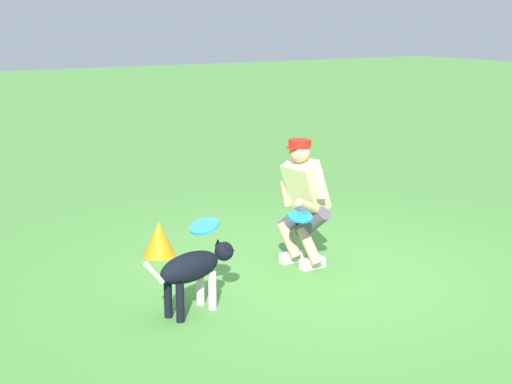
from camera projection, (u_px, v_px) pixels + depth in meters
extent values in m
plane|color=#509240|center=(314.00, 275.00, 7.26)|extent=(60.00, 60.00, 0.00)
cube|color=silver|center=(292.00, 257.00, 7.65)|extent=(0.26, 0.10, 0.10)
cylinder|color=tan|center=(289.00, 240.00, 7.57)|extent=(0.18, 0.32, 0.37)
cylinder|color=#534B57|center=(295.00, 218.00, 7.55)|extent=(0.23, 0.43, 0.37)
cube|color=silver|center=(312.00, 263.00, 7.46)|extent=(0.26, 0.10, 0.10)
cylinder|color=tan|center=(309.00, 246.00, 7.38)|extent=(0.18, 0.32, 0.37)
cylinder|color=#534B57|center=(312.00, 223.00, 7.38)|extent=(0.23, 0.43, 0.37)
cube|color=beige|center=(306.00, 186.00, 7.41)|extent=(0.47, 0.42, 0.58)
cylinder|color=beige|center=(290.00, 178.00, 7.52)|extent=(0.12, 0.15, 0.29)
cylinder|color=beige|center=(320.00, 184.00, 7.24)|extent=(0.12, 0.15, 0.29)
cylinder|color=tan|center=(307.00, 206.00, 7.13)|extent=(0.30, 0.14, 0.19)
cylinder|color=tan|center=(286.00, 194.00, 7.54)|extent=(0.11, 0.16, 0.27)
sphere|color=tan|center=(300.00, 152.00, 7.26)|extent=(0.21, 0.21, 0.21)
cylinder|color=red|center=(300.00, 143.00, 7.23)|extent=(0.22, 0.22, 0.07)
cylinder|color=red|center=(293.00, 147.00, 7.17)|extent=(0.12, 0.12, 0.02)
ellipsoid|color=black|center=(190.00, 267.00, 6.24)|extent=(0.67, 0.42, 0.25)
ellipsoid|color=white|center=(205.00, 265.00, 6.37)|extent=(0.12, 0.17, 0.15)
sphere|color=black|center=(224.00, 251.00, 6.53)|extent=(0.17, 0.17, 0.17)
cone|color=black|center=(231.00, 251.00, 6.60)|extent=(0.11, 0.11, 0.09)
cone|color=black|center=(227.00, 245.00, 6.46)|extent=(0.06, 0.06, 0.07)
cone|color=black|center=(218.00, 242.00, 6.53)|extent=(0.06, 0.06, 0.07)
cylinder|color=white|center=(212.00, 290.00, 6.38)|extent=(0.09, 0.09, 0.34)
cylinder|color=white|center=(200.00, 286.00, 6.48)|extent=(0.09, 0.09, 0.34)
cylinder|color=black|center=(180.00, 303.00, 6.11)|extent=(0.09, 0.09, 0.34)
cylinder|color=black|center=(168.00, 298.00, 6.21)|extent=(0.09, 0.09, 0.34)
cylinder|color=white|center=(154.00, 273.00, 5.94)|extent=(0.21, 0.10, 0.23)
cylinder|color=#2A8CDD|center=(204.00, 226.00, 6.34)|extent=(0.34, 0.36, 0.14)
cylinder|color=#1D82E0|center=(300.00, 217.00, 7.05)|extent=(0.30, 0.30, 0.08)
cone|color=orange|center=(159.00, 238.00, 7.81)|extent=(0.34, 0.34, 0.38)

